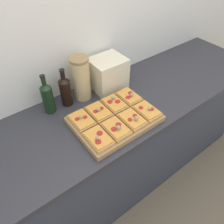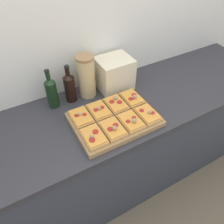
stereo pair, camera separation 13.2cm
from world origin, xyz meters
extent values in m
plane|color=brown|center=(0.00, 0.00, 0.00)|extent=(12.00, 12.00, 0.00)
cube|color=silver|center=(0.00, 0.68, 1.25)|extent=(6.00, 0.06, 2.50)
cube|color=#333842|center=(0.00, 0.32, 0.43)|extent=(2.60, 0.64, 0.87)
cube|color=#2D2D33|center=(0.00, 0.32, 0.89)|extent=(2.63, 0.67, 0.04)
cube|color=#A37A4C|center=(-0.07, 0.21, 0.93)|extent=(0.50, 0.36, 0.04)
cube|color=tan|center=(-0.25, 0.29, 0.95)|extent=(0.11, 0.16, 0.02)
cube|color=orange|center=(-0.25, 0.29, 0.97)|extent=(0.10, 0.15, 0.01)
cylinder|color=maroon|center=(-0.28, 0.30, 0.97)|extent=(0.03, 0.03, 0.00)
cylinder|color=maroon|center=(-0.23, 0.29, 0.97)|extent=(0.03, 0.03, 0.00)
sphere|color=tan|center=(-0.26, 0.30, 0.98)|extent=(0.02, 0.02, 0.02)
cube|color=tan|center=(-0.13, 0.29, 0.95)|extent=(0.11, 0.16, 0.02)
cube|color=orange|center=(-0.13, 0.29, 0.97)|extent=(0.10, 0.15, 0.01)
cylinder|color=maroon|center=(-0.16, 0.29, 0.97)|extent=(0.03, 0.03, 0.00)
cylinder|color=maroon|center=(-0.11, 0.29, 0.97)|extent=(0.03, 0.03, 0.00)
sphere|color=tan|center=(-0.13, 0.29, 0.98)|extent=(0.02, 0.02, 0.02)
cube|color=tan|center=(-0.01, 0.29, 0.95)|extent=(0.11, 0.16, 0.02)
cube|color=orange|center=(-0.01, 0.29, 0.97)|extent=(0.10, 0.15, 0.01)
cylinder|color=maroon|center=(-0.03, 0.31, 0.97)|extent=(0.03, 0.03, 0.00)
cylinder|color=maroon|center=(0.01, 0.28, 0.97)|extent=(0.03, 0.03, 0.00)
sphere|color=tan|center=(0.00, 0.32, 0.98)|extent=(0.02, 0.02, 0.02)
cube|color=tan|center=(0.11, 0.29, 0.95)|extent=(0.11, 0.16, 0.02)
cube|color=orange|center=(0.11, 0.29, 0.97)|extent=(0.10, 0.15, 0.01)
cylinder|color=maroon|center=(0.09, 0.28, 0.97)|extent=(0.03, 0.03, 0.00)
cylinder|color=maroon|center=(0.13, 0.30, 0.97)|extent=(0.03, 0.03, 0.00)
sphere|color=tan|center=(0.11, 0.27, 0.99)|extent=(0.02, 0.02, 0.02)
cube|color=tan|center=(-0.25, 0.12, 0.95)|extent=(0.11, 0.16, 0.02)
cube|color=orange|center=(-0.25, 0.12, 0.97)|extent=(0.10, 0.15, 0.01)
cylinder|color=maroon|center=(-0.27, 0.09, 0.97)|extent=(0.03, 0.03, 0.00)
cylinder|color=maroon|center=(-0.23, 0.13, 0.97)|extent=(0.03, 0.03, 0.00)
sphere|color=tan|center=(-0.27, 0.11, 0.98)|extent=(0.02, 0.02, 0.02)
cube|color=tan|center=(-0.13, 0.12, 0.95)|extent=(0.11, 0.16, 0.02)
cube|color=orange|center=(-0.13, 0.12, 0.97)|extent=(0.10, 0.15, 0.01)
cylinder|color=maroon|center=(-0.15, 0.11, 0.97)|extent=(0.03, 0.03, 0.00)
cylinder|color=maroon|center=(-0.11, 0.12, 0.97)|extent=(0.03, 0.03, 0.00)
sphere|color=tan|center=(-0.13, 0.10, 0.99)|extent=(0.03, 0.03, 0.03)
cube|color=tan|center=(-0.01, 0.12, 0.95)|extent=(0.11, 0.16, 0.02)
cube|color=orange|center=(-0.01, 0.12, 0.97)|extent=(0.10, 0.15, 0.01)
cylinder|color=maroon|center=(-0.04, 0.11, 0.97)|extent=(0.03, 0.03, 0.00)
cylinder|color=maroon|center=(0.01, 0.12, 0.97)|extent=(0.03, 0.03, 0.00)
sphere|color=tan|center=(-0.01, 0.09, 0.99)|extent=(0.03, 0.03, 0.03)
cube|color=tan|center=(0.11, 0.12, 0.95)|extent=(0.11, 0.16, 0.02)
cube|color=orange|center=(0.11, 0.12, 0.97)|extent=(0.10, 0.15, 0.01)
cylinder|color=maroon|center=(0.09, 0.15, 0.97)|extent=(0.03, 0.03, 0.00)
cylinder|color=maroon|center=(0.13, 0.10, 0.97)|extent=(0.03, 0.03, 0.00)
sphere|color=tan|center=(0.11, 0.11, 0.98)|extent=(0.02, 0.02, 0.02)
cylinder|color=black|center=(-0.34, 0.53, 1.00)|extent=(0.07, 0.07, 0.18)
cone|color=black|center=(-0.34, 0.53, 1.11)|extent=(0.07, 0.07, 0.03)
cylinder|color=black|center=(-0.34, 0.53, 1.15)|extent=(0.03, 0.03, 0.05)
cylinder|color=black|center=(-0.34, 0.53, 1.17)|extent=(0.03, 0.03, 0.01)
cylinder|color=black|center=(-0.22, 0.53, 1.00)|extent=(0.07, 0.07, 0.18)
cone|color=black|center=(-0.22, 0.53, 1.10)|extent=(0.07, 0.07, 0.03)
cylinder|color=black|center=(-0.22, 0.53, 1.14)|extent=(0.03, 0.03, 0.05)
cylinder|color=black|center=(-0.22, 0.53, 1.17)|extent=(0.03, 0.03, 0.01)
cylinder|color=tan|center=(-0.10, 0.53, 1.05)|extent=(0.12, 0.12, 0.28)
cylinder|color=#937047|center=(-0.10, 0.53, 1.20)|extent=(0.12, 0.12, 0.02)
cube|color=beige|center=(0.10, 0.52, 1.02)|extent=(0.23, 0.20, 0.22)
cube|color=black|center=(0.10, 0.42, 1.09)|extent=(0.19, 0.01, 0.06)
cube|color=black|center=(0.23, 0.52, 1.03)|extent=(0.02, 0.02, 0.02)
camera|label=1|loc=(-0.65, -0.53, 1.87)|focal=35.00mm
camera|label=2|loc=(-0.54, -0.60, 1.87)|focal=35.00mm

